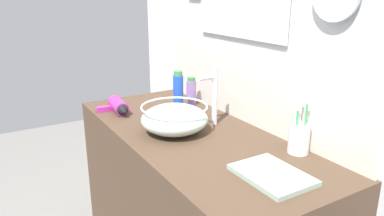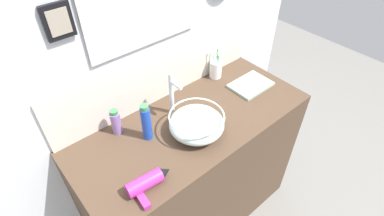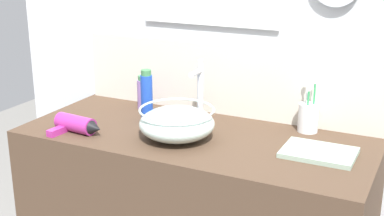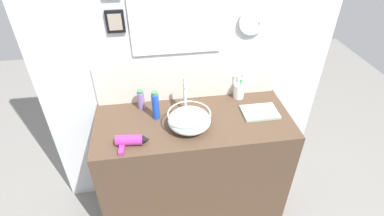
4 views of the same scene
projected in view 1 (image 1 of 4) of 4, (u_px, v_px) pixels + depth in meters
back_panel at (256, 34)px, 1.55m from camera, size 2.01×0.10×2.57m
glass_bowl_sink at (174, 118)px, 1.49m from camera, size 0.27×0.27×0.11m
faucet at (213, 93)px, 1.56m from camera, size 0.02×0.09×0.25m
hair_drier at (118, 107)px, 1.74m from camera, size 0.20×0.13×0.06m
toothbrush_cup at (299, 138)px, 1.31m from camera, size 0.07×0.07×0.20m
shampoo_bottle at (178, 93)px, 1.71m from camera, size 0.05×0.05×0.20m
lotion_bottle at (191, 92)px, 1.85m from camera, size 0.05×0.05×0.14m
hand_towel at (272, 175)px, 1.15m from camera, size 0.24×0.17×0.02m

